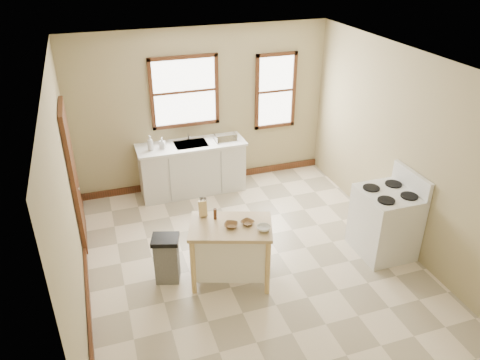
% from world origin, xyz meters
% --- Properties ---
extents(floor, '(5.00, 5.00, 0.00)m').
position_xyz_m(floor, '(0.00, 0.00, 0.00)').
color(floor, beige).
rests_on(floor, ground).
extents(ceiling, '(5.00, 5.00, 0.00)m').
position_xyz_m(ceiling, '(0.00, 0.00, 2.80)').
color(ceiling, white).
rests_on(ceiling, ground).
extents(wall_back, '(4.50, 0.04, 2.80)m').
position_xyz_m(wall_back, '(0.00, 2.50, 1.40)').
color(wall_back, tan).
rests_on(wall_back, ground).
extents(wall_left, '(0.04, 5.00, 2.80)m').
position_xyz_m(wall_left, '(-2.25, 0.00, 1.40)').
color(wall_left, tan).
rests_on(wall_left, ground).
extents(wall_right, '(0.04, 5.00, 2.80)m').
position_xyz_m(wall_right, '(2.25, 0.00, 1.40)').
color(wall_right, tan).
rests_on(wall_right, ground).
extents(window_main, '(1.17, 0.06, 1.22)m').
position_xyz_m(window_main, '(-0.30, 2.48, 1.75)').
color(window_main, '#3F2311').
rests_on(window_main, wall_back).
extents(window_side, '(0.77, 0.06, 1.37)m').
position_xyz_m(window_side, '(1.35, 2.48, 1.60)').
color(window_side, '#3F2311').
rests_on(window_side, wall_back).
extents(door_left, '(0.06, 0.90, 2.10)m').
position_xyz_m(door_left, '(-2.21, 1.30, 1.05)').
color(door_left, '#3F2311').
rests_on(door_left, ground).
extents(baseboard_back, '(4.50, 0.04, 0.12)m').
position_xyz_m(baseboard_back, '(0.00, 2.47, 0.06)').
color(baseboard_back, '#3F2311').
rests_on(baseboard_back, ground).
extents(baseboard_left, '(0.04, 5.00, 0.12)m').
position_xyz_m(baseboard_left, '(-2.22, 0.00, 0.06)').
color(baseboard_left, '#3F2311').
rests_on(baseboard_left, ground).
extents(sink_counter, '(1.86, 0.62, 0.92)m').
position_xyz_m(sink_counter, '(-0.30, 2.20, 0.46)').
color(sink_counter, beige).
rests_on(sink_counter, ground).
extents(faucet, '(0.03, 0.03, 0.22)m').
position_xyz_m(faucet, '(-0.30, 2.38, 1.03)').
color(faucet, silver).
rests_on(faucet, sink_counter).
extents(soap_bottle_a, '(0.12, 0.12, 0.25)m').
position_xyz_m(soap_bottle_a, '(-0.99, 2.16, 1.05)').
color(soap_bottle_a, '#B2B2B2').
rests_on(soap_bottle_a, sink_counter).
extents(soap_bottle_b, '(0.11, 0.12, 0.19)m').
position_xyz_m(soap_bottle_b, '(-0.79, 2.17, 1.01)').
color(soap_bottle_b, '#B2B2B2').
rests_on(soap_bottle_b, sink_counter).
extents(dish_rack, '(0.44, 0.38, 0.09)m').
position_xyz_m(dish_rack, '(0.30, 2.17, 0.97)').
color(dish_rack, silver).
rests_on(dish_rack, sink_counter).
extents(kitchen_island, '(1.20, 0.96, 0.85)m').
position_xyz_m(kitchen_island, '(-0.38, -0.31, 0.43)').
color(kitchen_island, tan).
rests_on(kitchen_island, ground).
extents(knife_block, '(0.11, 0.11, 0.20)m').
position_xyz_m(knife_block, '(-0.65, 0.03, 0.95)').
color(knife_block, tan).
rests_on(knife_block, kitchen_island).
extents(pepper_grinder, '(0.06, 0.06, 0.15)m').
position_xyz_m(pepper_grinder, '(-0.52, -0.10, 0.93)').
color(pepper_grinder, '#482713').
rests_on(pepper_grinder, kitchen_island).
extents(bowl_a, '(0.23, 0.23, 0.04)m').
position_xyz_m(bowl_a, '(-0.38, -0.34, 0.87)').
color(bowl_a, brown).
rests_on(bowl_a, kitchen_island).
extents(bowl_b, '(0.22, 0.22, 0.04)m').
position_xyz_m(bowl_b, '(-0.16, -0.34, 0.87)').
color(bowl_b, brown).
rests_on(bowl_b, kitchen_island).
extents(bowl_c, '(0.23, 0.23, 0.06)m').
position_xyz_m(bowl_c, '(-0.02, -0.54, 0.88)').
color(bowl_c, silver).
rests_on(bowl_c, kitchen_island).
extents(trash_bin, '(0.41, 0.38, 0.67)m').
position_xyz_m(trash_bin, '(-1.18, -0.05, 0.33)').
color(trash_bin, slate).
rests_on(trash_bin, ground).
extents(gas_stove, '(0.78, 0.79, 1.24)m').
position_xyz_m(gas_stove, '(1.88, -0.40, 0.62)').
color(gas_stove, white).
rests_on(gas_stove, ground).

